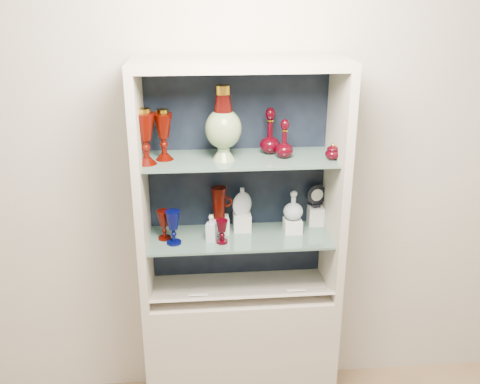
{
  "coord_description": "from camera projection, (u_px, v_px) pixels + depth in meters",
  "views": [
    {
      "loc": [
        -0.21,
        -0.92,
        2.24
      ],
      "look_at": [
        0.0,
        1.53,
        1.3
      ],
      "focal_mm": 40.0,
      "sensor_mm": 36.0,
      "label": 1
    }
  ],
  "objects": [
    {
      "name": "flat_flask",
      "position": [
        242.0,
        201.0,
        2.75
      ],
      "size": [
        0.12,
        0.08,
        0.15
      ],
      "primitive_type": null,
      "rotation": [
        0.0,
        0.0,
        0.38
      ],
      "color": "silver",
      "rests_on": "riser_flat_flask"
    },
    {
      "name": "pedestal_lamp_right",
      "position": [
        163.0,
        135.0,
        2.52
      ],
      "size": [
        0.11,
        0.11,
        0.24
      ],
      "primitive_type": null,
      "rotation": [
        0.0,
        0.0,
        -0.25
      ],
      "color": "#440600",
      "rests_on": "shelf_upper"
    },
    {
      "name": "cabinet_side_left",
      "position": [
        141.0,
        190.0,
        2.58
      ],
      "size": [
        0.04,
        0.4,
        1.15
      ],
      "primitive_type": "cube",
      "color": "beige",
      "rests_on": "cabinet_base"
    },
    {
      "name": "riser_clear_round_decanter",
      "position": [
        293.0,
        226.0,
        2.77
      ],
      "size": [
        0.09,
        0.09,
        0.07
      ],
      "primitive_type": "cube",
      "color": "silver",
      "rests_on": "shelf_lower"
    },
    {
      "name": "ruby_goblet_small",
      "position": [
        222.0,
        232.0,
        2.65
      ],
      "size": [
        0.08,
        0.08,
        0.12
      ],
      "primitive_type": null,
      "rotation": [
        0.0,
        0.0,
        -0.34
      ],
      "color": "#3F010B",
      "rests_on": "shelf_lower"
    },
    {
      "name": "cabinet_base",
      "position": [
        240.0,
        348.0,
        2.96
      ],
      "size": [
        1.0,
        0.4,
        0.75
      ],
      "primitive_type": "cube",
      "color": "beige",
      "rests_on": "ground"
    },
    {
      "name": "label_card_0",
      "position": [
        198.0,
        295.0,
        2.69
      ],
      "size": [
        0.1,
        0.06,
        0.03
      ],
      "primitive_type": "cube",
      "rotation": [
        -0.44,
        0.0,
        0.0
      ],
      "color": "white",
      "rests_on": "label_ledge"
    },
    {
      "name": "clear_round_decanter",
      "position": [
        293.0,
        206.0,
        2.73
      ],
      "size": [
        0.12,
        0.12,
        0.15
      ],
      "primitive_type": null,
      "rotation": [
        0.0,
        0.0,
        0.25
      ],
      "color": "#A8B8C5",
      "rests_on": "riser_clear_round_decanter"
    },
    {
      "name": "enamel_urn",
      "position": [
        223.0,
        123.0,
        2.49
      ],
      "size": [
        0.21,
        0.21,
        0.35
      ],
      "primitive_type": null,
      "rotation": [
        0.0,
        0.0,
        -0.24
      ],
      "color": "#0F4B27",
      "rests_on": "shelf_upper"
    },
    {
      "name": "riser_flat_flask",
      "position": [
        242.0,
        222.0,
        2.79
      ],
      "size": [
        0.09,
        0.09,
        0.09
      ],
      "primitive_type": "cube",
      "color": "silver",
      "rests_on": "shelf_lower"
    },
    {
      "name": "ruby_pitcher",
      "position": [
        219.0,
        203.0,
        2.73
      ],
      "size": [
        0.14,
        0.1,
        0.17
      ],
      "primitive_type": null,
      "rotation": [
        0.0,
        0.0,
        -0.22
      ],
      "color": "#440600",
      "rests_on": "riser_ruby_pitcher"
    },
    {
      "name": "lidded_bowl",
      "position": [
        333.0,
        151.0,
        2.55
      ],
      "size": [
        0.08,
        0.08,
        0.08
      ],
      "primitive_type": null,
      "rotation": [
        0.0,
        0.0,
        0.07
      ],
      "color": "#3F010B",
      "rests_on": "shelf_upper"
    },
    {
      "name": "label_ledge",
      "position": [
        242.0,
        295.0,
        2.71
      ],
      "size": [
        0.92,
        0.17,
        0.09
      ],
      "primitive_type": "cube",
      "rotation": [
        -0.44,
        0.0,
        0.0
      ],
      "color": "beige",
      "rests_on": "cabinet_base"
    },
    {
      "name": "wall_back",
      "position": [
        236.0,
        159.0,
        2.8
      ],
      "size": [
        3.5,
        0.02,
        2.8
      ],
      "primitive_type": "cube",
      "color": "beige",
      "rests_on": "ground"
    },
    {
      "name": "label_card_1",
      "position": [
        296.0,
        290.0,
        2.73
      ],
      "size": [
        0.1,
        0.06,
        0.03
      ],
      "primitive_type": "cube",
      "rotation": [
        -0.44,
        0.0,
        0.0
      ],
      "color": "white",
      "rests_on": "label_ledge"
    },
    {
      "name": "cameo_medallion",
      "position": [
        317.0,
        196.0,
        2.82
      ],
      "size": [
        0.11,
        0.06,
        0.13
      ],
      "primitive_type": null,
      "rotation": [
        0.0,
        0.0,
        0.19
      ],
      "color": "black",
      "rests_on": "riser_cameo_medallion"
    },
    {
      "name": "shelf_lower",
      "position": [
        240.0,
        237.0,
        2.74
      ],
      "size": [
        0.92,
        0.34,
        0.01
      ],
      "primitive_type": "cube",
      "color": "slate",
      "rests_on": "cabinet_side_left"
    },
    {
      "name": "clear_square_bottle",
      "position": [
        211.0,
        228.0,
        2.67
      ],
      "size": [
        0.06,
        0.06,
        0.14
      ],
      "primitive_type": null,
      "rotation": [
        0.0,
        0.0,
        -0.29
      ],
      "color": "#A8B8C5",
      "rests_on": "shelf_lower"
    },
    {
      "name": "riser_cameo_medallion",
      "position": [
        316.0,
        216.0,
        2.86
      ],
      "size": [
        0.08,
        0.08,
        0.1
      ],
      "primitive_type": "cube",
      "color": "silver",
      "rests_on": "shelf_lower"
    },
    {
      "name": "pedestal_lamp_left",
      "position": [
        145.0,
        137.0,
        2.45
      ],
      "size": [
        0.13,
        0.13,
        0.26
      ],
      "primitive_type": null,
      "rotation": [
        0.0,
        0.0,
        -0.38
      ],
      "color": "#440600",
      "rests_on": "shelf_upper"
    },
    {
      "name": "shelf_upper",
      "position": [
        240.0,
        159.0,
        2.59
      ],
      "size": [
        0.92,
        0.34,
        0.01
      ],
      "primitive_type": "cube",
      "color": "slate",
      "rests_on": "cabinet_side_left"
    },
    {
      "name": "ruby_decanter_b",
      "position": [
        285.0,
        138.0,
        2.55
      ],
      "size": [
        0.09,
        0.09,
        0.2
      ],
      "primitive_type": null,
      "rotation": [
        0.0,
        0.0,
        0.09
      ],
      "color": "#3F010B",
      "rests_on": "shelf_upper"
    },
    {
      "name": "ruby_goblet_tall",
      "position": [
        164.0,
        225.0,
        2.68
      ],
      "size": [
        0.08,
        0.08,
        0.16
      ],
      "primitive_type": null,
      "rotation": [
        0.0,
        0.0,
        -0.3
      ],
      "color": "#440600",
      "rests_on": "shelf_lower"
    },
    {
      "name": "cabinet_top_cap",
      "position": [
        240.0,
        64.0,
        2.41
      ],
      "size": [
        1.0,
        0.4,
        0.04
      ],
      "primitive_type": "cube",
      "color": "beige",
      "rests_on": "cabinet_side_left"
    },
    {
      "name": "cabinet_side_right",
      "position": [
        336.0,
        184.0,
        2.66
      ],
      "size": [
        0.04,
        0.4,
        1.15
      ],
      "primitive_type": "cube",
      "color": "beige",
      "rests_on": "cabinet_base"
    },
    {
      "name": "riser_ruby_pitcher",
      "position": [
        219.0,
        225.0,
        2.77
      ],
      "size": [
        0.1,
        0.1,
        0.08
      ],
      "primitive_type": "cube",
      "color": "silver",
      "rests_on": "shelf_lower"
    },
    {
      "name": "cabinet_back_panel",
      "position": [
        237.0,
        175.0,
        2.8
      ],
      "size": [
        0.98,
        0.02,
        1.15
      ],
      "primitive_type": "cube",
      "color": "black",
      "rests_on": "cabinet_base"
    },
    {
      "name": "ruby_decanter_a",
      "position": [
        270.0,
        128.0,
        2.61
      ],
      "size": [
        0.12,
        0.12,
        0.26
      ],
      "primitive_type": null,
      "rotation": [
        0.0,
        0.0,
        -0.25
      ],
      "color": "#3F010B",
      "rests_on": "shelf_upper"
    },
    {
      "name": "cobalt_goblet",
      "position": [
        173.0,
        228.0,
        2.63
      ],
      "size": [
        0.09,
        0.09,
        0.17
      ],
      "primitive_type": null,
      "rotation": [
        0.0,
        0.0,
        -0.27
      ],
      "color": "#030642",
      "rests_on": "shelf_lower"
    }
  ]
}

